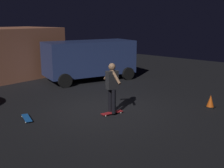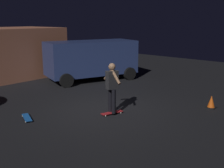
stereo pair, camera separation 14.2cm
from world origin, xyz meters
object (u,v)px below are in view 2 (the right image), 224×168
at_px(skateboard_spare, 27,118).
at_px(traffic_cone, 211,102).
at_px(parked_van, 91,58).
at_px(skater, 112,84).
at_px(skateboard_ridden, 112,113).

distance_m(skateboard_spare, traffic_cone, 6.43).
relative_size(parked_van, skater, 2.98).
bearing_deg(skateboard_ridden, parked_van, 52.94).
bearing_deg(skateboard_spare, parked_van, 26.35).
relative_size(parked_van, skateboard_spare, 6.22).
bearing_deg(parked_van, skater, -127.06).
height_order(skateboard_ridden, traffic_cone, traffic_cone).
height_order(skateboard_ridden, skateboard_spare, same).
relative_size(skateboard_ridden, traffic_cone, 1.75).
xyz_separation_m(skater, traffic_cone, (2.92, -2.20, -0.83)).
bearing_deg(skateboard_spare, traffic_cone, -37.58).
distance_m(parked_van, skateboard_ridden, 5.71).
relative_size(skateboard_ridden, skateboard_spare, 1.01).
bearing_deg(skater, traffic_cone, -37.02).
xyz_separation_m(parked_van, skater, (-3.38, -4.47, -0.12)).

